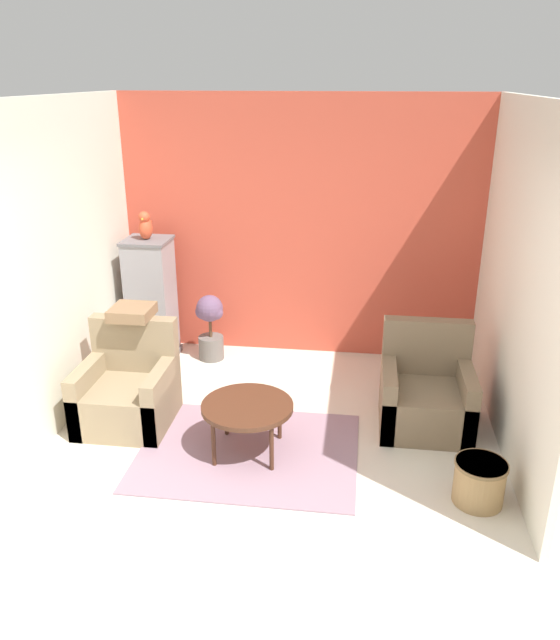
{
  "coord_description": "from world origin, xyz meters",
  "views": [
    {
      "loc": [
        0.66,
        -3.33,
        2.9
      ],
      "look_at": [
        0.0,
        1.54,
        0.96
      ],
      "focal_mm": 35.0,
      "sensor_mm": 36.0,
      "label": 1
    }
  ],
  "objects": [
    {
      "name": "armchair_right",
      "position": [
        1.28,
        1.63,
        0.28
      ],
      "size": [
        0.78,
        0.76,
        0.9
      ],
      "color": "#7A664C",
      "rests_on": "ground_plane"
    },
    {
      "name": "coffee_table",
      "position": [
        -0.19,
        0.99,
        0.41
      ],
      "size": [
        0.74,
        0.74,
        0.45
      ],
      "color": "#472819",
      "rests_on": "ground_plane"
    },
    {
      "name": "wall_left",
      "position": [
        -1.91,
        1.54,
        1.38
      ],
      "size": [
        0.06,
        3.09,
        2.75
      ],
      "color": "silver",
      "rests_on": "ground_plane"
    },
    {
      "name": "area_rug",
      "position": [
        -0.19,
        0.99,
        0.01
      ],
      "size": [
        1.79,
        1.38,
        0.01
      ],
      "color": "gray",
      "rests_on": "ground_plane"
    },
    {
      "name": "wall_right",
      "position": [
        1.91,
        1.54,
        1.38
      ],
      "size": [
        0.06,
        3.09,
        2.75
      ],
      "color": "silver",
      "rests_on": "ground_plane"
    },
    {
      "name": "wicker_basket",
      "position": [
        1.58,
        0.58,
        0.18
      ],
      "size": [
        0.38,
        0.38,
        0.33
      ],
      "color": "#A37F51",
      "rests_on": "ground_plane"
    },
    {
      "name": "ground_plane",
      "position": [
        0.0,
        0.0,
        0.0
      ],
      "size": [
        20.0,
        20.0,
        0.0
      ],
      "primitive_type": "plane",
      "color": "beige",
      "rests_on": "ground"
    },
    {
      "name": "throw_pillow",
      "position": [
        -1.33,
        1.6,
        0.95
      ],
      "size": [
        0.36,
        0.36,
        0.1
      ],
      "color": "#846647",
      "rests_on": "armchair_left"
    },
    {
      "name": "birdcage",
      "position": [
        -1.54,
        2.69,
        0.66
      ],
      "size": [
        0.48,
        0.48,
        1.33
      ],
      "color": "slate",
      "rests_on": "ground_plane"
    },
    {
      "name": "armchair_left",
      "position": [
        -1.33,
        1.34,
        0.28
      ],
      "size": [
        0.78,
        0.76,
        0.9
      ],
      "color": "#8E7A5B",
      "rests_on": "ground_plane"
    },
    {
      "name": "wall_back_accent",
      "position": [
        0.0,
        3.12,
        1.38
      ],
      "size": [
        3.88,
        0.06,
        2.75
      ],
      "color": "#C64C38",
      "rests_on": "ground_plane"
    },
    {
      "name": "parrot",
      "position": [
        -1.54,
        2.69,
        1.47
      ],
      "size": [
        0.14,
        0.25,
        0.3
      ],
      "color": "#D14C2D",
      "rests_on": "birdcage"
    },
    {
      "name": "potted_plant",
      "position": [
        -0.92,
        2.74,
        0.41
      ],
      "size": [
        0.31,
        0.29,
        0.73
      ],
      "color": "#66605B",
      "rests_on": "ground_plane"
    }
  ]
}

